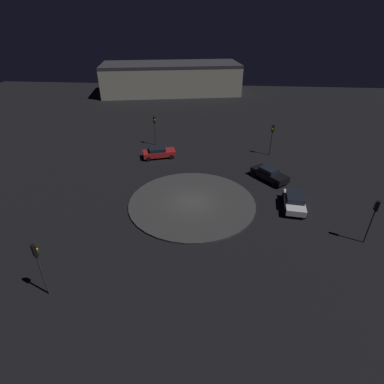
{
  "coord_description": "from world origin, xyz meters",
  "views": [
    {
      "loc": [
        25.74,
        2.32,
        16.75
      ],
      "look_at": [
        0.0,
        0.0,
        1.34
      ],
      "focal_mm": 28.01,
      "sensor_mm": 36.0,
      "label": 1
    }
  ],
  "objects_px": {
    "car_red": "(159,152)",
    "store_building": "(171,78)",
    "traffic_light_northwest": "(272,134)",
    "traffic_light_north": "(374,214)",
    "traffic_light_southeast": "(38,260)",
    "car_white": "(295,201)",
    "traffic_light_southwest": "(155,125)",
    "car_black": "(269,174)"
  },
  "relations": [
    {
      "from": "car_red",
      "to": "store_building",
      "type": "relative_size",
      "value": 0.14
    },
    {
      "from": "traffic_light_northwest",
      "to": "traffic_light_north",
      "type": "relative_size",
      "value": 1.01
    },
    {
      "from": "traffic_light_north",
      "to": "traffic_light_southeast",
      "type": "distance_m",
      "value": 25.11
    },
    {
      "from": "traffic_light_northwest",
      "to": "traffic_light_southeast",
      "type": "xyz_separation_m",
      "value": [
        25.59,
        -18.36,
        0.15
      ]
    },
    {
      "from": "car_white",
      "to": "traffic_light_north",
      "type": "bearing_deg",
      "value": 51.27
    },
    {
      "from": "car_red",
      "to": "traffic_light_southwest",
      "type": "height_order",
      "value": "traffic_light_southwest"
    },
    {
      "from": "traffic_light_southwest",
      "to": "store_building",
      "type": "xyz_separation_m",
      "value": [
        -33.77,
        -2.72,
        0.38
      ]
    },
    {
      "from": "traffic_light_northwest",
      "to": "car_red",
      "type": "bearing_deg",
      "value": -45.65
    },
    {
      "from": "car_red",
      "to": "traffic_light_southwest",
      "type": "distance_m",
      "value": 5.12
    },
    {
      "from": "traffic_light_northwest",
      "to": "traffic_light_southwest",
      "type": "bearing_deg",
      "value": -61.68
    },
    {
      "from": "car_white",
      "to": "traffic_light_southwest",
      "type": "bearing_deg",
      "value": -125.97
    },
    {
      "from": "car_black",
      "to": "store_building",
      "type": "relative_size",
      "value": 0.14
    },
    {
      "from": "car_black",
      "to": "traffic_light_southwest",
      "type": "relative_size",
      "value": 1.07
    },
    {
      "from": "car_black",
      "to": "traffic_light_northwest",
      "type": "height_order",
      "value": "traffic_light_northwest"
    },
    {
      "from": "traffic_light_southeast",
      "to": "car_white",
      "type": "bearing_deg",
      "value": -21.34
    },
    {
      "from": "traffic_light_north",
      "to": "store_building",
      "type": "relative_size",
      "value": 0.12
    },
    {
      "from": "car_white",
      "to": "traffic_light_southeast",
      "type": "height_order",
      "value": "traffic_light_southeast"
    },
    {
      "from": "car_red",
      "to": "traffic_light_north",
      "type": "xyz_separation_m",
      "value": [
        15.73,
        20.58,
        2.22
      ]
    },
    {
      "from": "car_red",
      "to": "car_black",
      "type": "bearing_deg",
      "value": -38.75
    },
    {
      "from": "traffic_light_north",
      "to": "traffic_light_southwest",
      "type": "distance_m",
      "value": 29.71
    },
    {
      "from": "car_white",
      "to": "traffic_light_north",
      "type": "xyz_separation_m",
      "value": [
        4.85,
        4.89,
        2.19
      ]
    },
    {
      "from": "car_white",
      "to": "traffic_light_north",
      "type": "distance_m",
      "value": 7.23
    },
    {
      "from": "car_red",
      "to": "traffic_light_southeast",
      "type": "distance_m",
      "value": 23.71
    },
    {
      "from": "car_black",
      "to": "traffic_light_southeast",
      "type": "relative_size",
      "value": 1.04
    },
    {
      "from": "store_building",
      "to": "traffic_light_southeast",
      "type": "bearing_deg",
      "value": 79.35
    },
    {
      "from": "store_building",
      "to": "car_white",
      "type": "bearing_deg",
      "value": 100.61
    },
    {
      "from": "traffic_light_northwest",
      "to": "car_white",
      "type": "bearing_deg",
      "value": 38.83
    },
    {
      "from": "traffic_light_northwest",
      "to": "traffic_light_southeast",
      "type": "relative_size",
      "value": 0.95
    },
    {
      "from": "car_white",
      "to": "traffic_light_southeast",
      "type": "xyz_separation_m",
      "value": [
        12.47,
        -19.04,
        2.36
      ]
    },
    {
      "from": "car_black",
      "to": "traffic_light_southwest",
      "type": "xyz_separation_m",
      "value": [
        -9.49,
        -15.26,
        2.28
      ]
    },
    {
      "from": "car_black",
      "to": "traffic_light_north",
      "type": "relative_size",
      "value": 1.1
    },
    {
      "from": "store_building",
      "to": "traffic_light_southwest",
      "type": "bearing_deg",
      "value": 83.35
    },
    {
      "from": "car_red",
      "to": "car_black",
      "type": "distance_m",
      "value": 14.89
    },
    {
      "from": "traffic_light_northwest",
      "to": "traffic_light_north",
      "type": "height_order",
      "value": "traffic_light_northwest"
    },
    {
      "from": "car_white",
      "to": "traffic_light_northwest",
      "type": "distance_m",
      "value": 13.32
    },
    {
      "from": "traffic_light_southwest",
      "to": "car_black",
      "type": "bearing_deg",
      "value": 34.37
    },
    {
      "from": "traffic_light_southwest",
      "to": "traffic_light_southeast",
      "type": "relative_size",
      "value": 0.97
    },
    {
      "from": "traffic_light_northwest",
      "to": "traffic_light_north",
      "type": "bearing_deg",
      "value": 53.09
    },
    {
      "from": "traffic_light_southwest",
      "to": "store_building",
      "type": "relative_size",
      "value": 0.13
    },
    {
      "from": "car_black",
      "to": "traffic_light_southeast",
      "type": "distance_m",
      "value": 25.29
    },
    {
      "from": "car_black",
      "to": "traffic_light_southeast",
      "type": "xyz_separation_m",
      "value": [
        18.26,
        -17.34,
        2.36
      ]
    },
    {
      "from": "traffic_light_north",
      "to": "traffic_light_southeast",
      "type": "bearing_deg",
      "value": 35.28
    }
  ]
}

